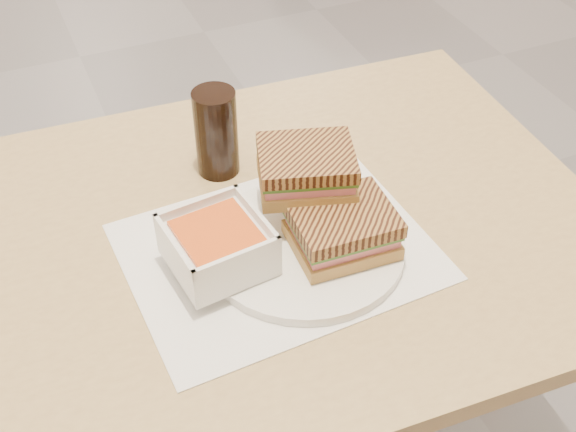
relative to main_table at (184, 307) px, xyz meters
name	(u,v)px	position (x,y,z in m)	size (l,w,h in m)	color
main_table	(184,307)	(0.00, 0.00, 0.00)	(1.23, 0.76, 0.75)	tan
tray_liner	(278,252)	(0.12, -0.06, 0.12)	(0.41, 0.33, 0.00)	white
plate	(304,246)	(0.16, -0.07, 0.12)	(0.27, 0.27, 0.01)	white
soup_bowl	(218,246)	(0.04, -0.06, 0.16)	(0.13, 0.13, 0.06)	white
panini_lower	(342,229)	(0.20, -0.09, 0.16)	(0.13, 0.11, 0.06)	#AE8947
panini_upper	(306,169)	(0.18, -0.02, 0.21)	(0.15, 0.14, 0.06)	#AE8947
cola_glass	(216,133)	(0.11, 0.14, 0.18)	(0.06, 0.06, 0.13)	black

